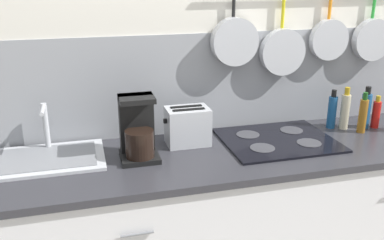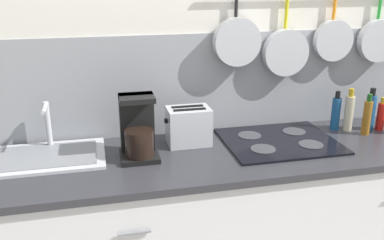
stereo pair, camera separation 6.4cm
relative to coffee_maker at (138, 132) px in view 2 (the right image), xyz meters
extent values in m
cube|color=silver|center=(0.57, 0.31, 0.28)|extent=(7.20, 0.06, 2.60)
cube|color=gray|center=(0.57, 0.31, 0.15)|extent=(7.20, 0.07, 0.54)
cylinder|color=black|center=(0.56, 0.26, 0.55)|extent=(0.02, 0.02, 0.10)
cylinder|color=#B7BABF|center=(0.56, 0.23, 0.37)|extent=(0.25, 0.06, 0.25)
cylinder|color=gold|center=(0.84, 0.26, 0.52)|extent=(0.02, 0.02, 0.17)
cylinder|color=#B7BABF|center=(0.84, 0.23, 0.30)|extent=(0.25, 0.05, 0.25)
cylinder|color=orange|center=(1.12, 0.26, 0.54)|extent=(0.02, 0.02, 0.13)
cylinder|color=#B7BABF|center=(1.12, 0.24, 0.36)|extent=(0.23, 0.04, 0.23)
cylinder|color=green|center=(1.40, 0.26, 0.53)|extent=(0.02, 0.02, 0.13)
cylinder|color=#B7BABF|center=(1.40, 0.23, 0.35)|extent=(0.24, 0.05, 0.24)
cube|color=silver|center=(0.57, -0.05, -0.59)|extent=(2.57, 0.60, 0.86)
cylinder|color=slate|center=(-0.07, -0.36, -0.32)|extent=(0.14, 0.01, 0.01)
cube|color=#2D2D33|center=(0.57, -0.05, -0.14)|extent=(2.61, 0.64, 0.03)
cube|color=#B7BABF|center=(-0.42, 0.07, -0.12)|extent=(0.53, 0.37, 0.01)
cube|color=slate|center=(-0.42, 0.07, -0.11)|extent=(0.45, 0.29, 0.00)
cylinder|color=#B7BABF|center=(-0.42, 0.21, 0.00)|extent=(0.03, 0.03, 0.24)
cylinder|color=#B7BABF|center=(-0.42, 0.13, 0.11)|extent=(0.02, 0.15, 0.02)
cube|color=black|center=(0.00, -0.02, -0.11)|extent=(0.18, 0.19, 0.02)
cube|color=black|center=(0.00, 0.04, 0.03)|extent=(0.16, 0.06, 0.30)
cylinder|color=black|center=(0.00, -0.04, -0.04)|extent=(0.13, 0.13, 0.13)
cube|color=black|center=(0.00, 0.00, 0.17)|extent=(0.16, 0.14, 0.02)
cube|color=#B7BABF|center=(0.27, 0.10, -0.03)|extent=(0.22, 0.15, 0.19)
cube|color=black|center=(0.27, 0.08, 0.07)|extent=(0.16, 0.03, 0.00)
cube|color=black|center=(0.27, 0.13, 0.07)|extent=(0.16, 0.03, 0.00)
cube|color=black|center=(0.15, 0.10, 0.01)|extent=(0.02, 0.02, 0.02)
cube|color=black|center=(0.74, 0.02, -0.12)|extent=(0.58, 0.48, 0.01)
cylinder|color=#38383D|center=(0.61, -0.08, -0.11)|extent=(0.12, 0.12, 0.00)
cylinder|color=#38383D|center=(0.87, -0.08, -0.11)|extent=(0.12, 0.12, 0.00)
cylinder|color=#38383D|center=(0.61, 0.11, -0.11)|extent=(0.12, 0.12, 0.00)
cylinder|color=#38383D|center=(0.87, 0.11, -0.11)|extent=(0.12, 0.12, 0.00)
cylinder|color=navy|center=(1.12, 0.13, -0.03)|extent=(0.05, 0.05, 0.18)
cylinder|color=black|center=(1.12, 0.13, 0.08)|extent=(0.03, 0.03, 0.04)
cylinder|color=#BFB799|center=(1.18, 0.10, -0.03)|extent=(0.05, 0.05, 0.20)
cylinder|color=#B28C19|center=(1.18, 0.10, 0.09)|extent=(0.03, 0.03, 0.04)
cylinder|color=#8C5919|center=(1.24, 0.02, -0.03)|extent=(0.05, 0.05, 0.19)
cylinder|color=#194C19|center=(1.24, 0.02, 0.08)|extent=(0.02, 0.02, 0.04)
cylinder|color=navy|center=(1.30, 0.08, -0.03)|extent=(0.06, 0.06, 0.20)
cylinder|color=black|center=(1.30, 0.08, 0.09)|extent=(0.03, 0.03, 0.04)
cylinder|color=red|center=(1.37, 0.07, -0.05)|extent=(0.05, 0.05, 0.15)
cylinder|color=#B28C19|center=(1.37, 0.07, 0.04)|extent=(0.02, 0.02, 0.03)
camera|label=1|loc=(-0.24, -1.89, 0.72)|focal=40.00mm
camera|label=2|loc=(-0.18, -1.90, 0.72)|focal=40.00mm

